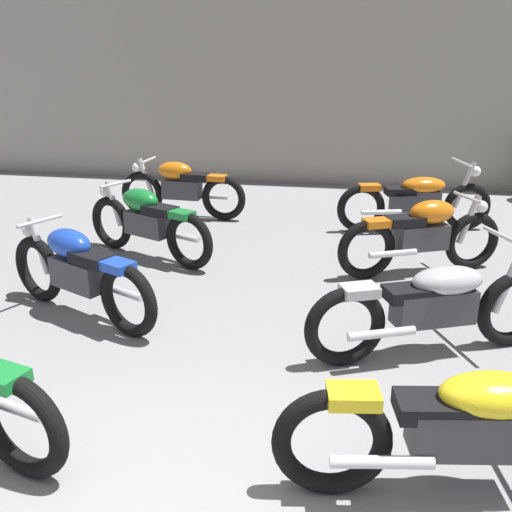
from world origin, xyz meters
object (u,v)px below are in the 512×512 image
motorcycle_left_row_1 (78,271)px  motorcycle_right_row_0 (474,426)px  motorcycle_right_row_2 (422,235)px  motorcycle_left_row_3 (181,188)px  motorcycle_left_row_2 (147,221)px  motorcycle_right_row_3 (416,200)px  motorcycle_right_row_1 (435,304)px

motorcycle_left_row_1 → motorcycle_right_row_0: motorcycle_right_row_0 is taller
motorcycle_right_row_0 → motorcycle_right_row_2: size_ratio=1.17×
motorcycle_left_row_1 → motorcycle_left_row_3: size_ratio=0.93×
motorcycle_left_row_2 → motorcycle_left_row_1: bearing=-91.2°
motorcycle_left_row_2 → motorcycle_right_row_2: 3.20m
motorcycle_left_row_2 → motorcycle_right_row_3: bearing=28.0°
motorcycle_left_row_1 → motorcycle_left_row_2: bearing=88.8°
motorcycle_right_row_1 → motorcycle_right_row_3: size_ratio=0.96×
motorcycle_left_row_2 → motorcycle_right_row_0: bearing=-47.0°
motorcycle_right_row_1 → motorcycle_left_row_2: bearing=150.0°
motorcycle_left_row_3 → motorcycle_right_row_2: size_ratio=1.07×
motorcycle_right_row_2 → motorcycle_right_row_0: bearing=-90.5°
motorcycle_right_row_0 → motorcycle_right_row_3: bearing=89.0°
motorcycle_left_row_3 → motorcycle_right_row_3: bearing=-1.3°
motorcycle_right_row_0 → motorcycle_right_row_2: 3.46m
motorcycle_right_row_2 → motorcycle_right_row_3: bearing=88.0°
motorcycle_left_row_2 → motorcycle_left_row_3: (-0.15, 1.81, 0.00)m
motorcycle_left_row_2 → motorcycle_right_row_1: motorcycle_right_row_1 is taller
motorcycle_left_row_2 → motorcycle_right_row_2: same height
motorcycle_left_row_2 → motorcycle_right_row_3: size_ratio=0.86×
motorcycle_left_row_1 → motorcycle_left_row_3: 3.48m
motorcycle_right_row_1 → motorcycle_right_row_3: same height
motorcycle_right_row_3 → motorcycle_right_row_1: bearing=-92.0°
motorcycle_right_row_1 → motorcycle_right_row_2: motorcycle_right_row_1 is taller
motorcycle_right_row_3 → motorcycle_left_row_2: bearing=-152.0°
motorcycle_left_row_1 → motorcycle_left_row_2: same height
motorcycle_right_row_1 → motorcycle_right_row_2: 1.87m
motorcycle_left_row_3 → motorcycle_left_row_1: bearing=-88.1°
motorcycle_right_row_2 → motorcycle_right_row_3: motorcycle_right_row_3 is taller
motorcycle_right_row_3 → motorcycle_left_row_3: bearing=178.7°
motorcycle_left_row_3 → motorcycle_right_row_3: (3.41, -0.08, -0.01)m
motorcycle_left_row_1 → motorcycle_right_row_1: (3.17, -0.14, -0.01)m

